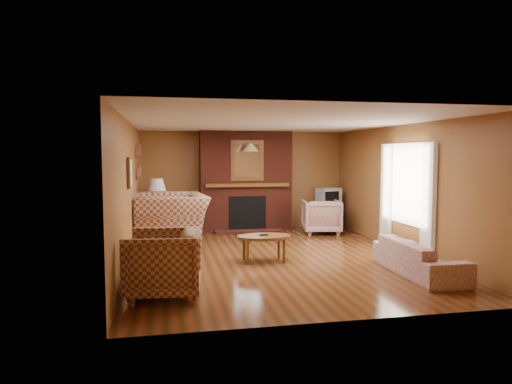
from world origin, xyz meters
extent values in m
plane|color=#44270E|center=(0.00, 0.00, 0.00)|extent=(6.50, 6.50, 0.00)
plane|color=silver|center=(0.00, 0.00, 2.40)|extent=(6.50, 6.50, 0.00)
plane|color=brown|center=(0.00, 3.25, 1.20)|extent=(6.50, 0.00, 6.50)
plane|color=brown|center=(0.00, -3.25, 1.20)|extent=(6.50, 0.00, 6.50)
plane|color=brown|center=(-2.50, 0.00, 1.20)|extent=(0.00, 6.50, 6.50)
plane|color=brown|center=(2.50, 0.00, 1.20)|extent=(0.00, 6.50, 6.50)
cube|color=#561E12|center=(0.00, 3.00, 1.20)|extent=(2.20, 0.50, 2.40)
cube|color=black|center=(0.00, 2.77, 0.45)|extent=(0.90, 0.06, 0.80)
cube|color=#561E12|center=(0.00, 2.60, 0.03)|extent=(1.60, 0.35, 0.06)
cube|color=brown|center=(0.00, 2.73, 1.12)|extent=(2.00, 0.18, 0.08)
cube|color=brown|center=(0.00, 2.76, 1.70)|extent=(0.78, 0.05, 0.95)
cube|color=white|center=(0.00, 2.73, 1.70)|extent=(0.62, 0.02, 0.80)
cube|color=beige|center=(2.44, -0.95, 1.05)|extent=(0.08, 0.35, 2.00)
cube|color=beige|center=(2.44, 0.55, 1.05)|extent=(0.08, 0.35, 2.00)
cube|color=white|center=(2.48, -0.20, 1.30)|extent=(0.03, 1.10, 1.50)
cube|color=brown|center=(-2.47, 1.90, 1.35)|extent=(0.06, 0.55, 0.04)
cube|color=brown|center=(-2.47, 1.90, 1.80)|extent=(0.06, 0.55, 0.04)
cube|color=brown|center=(-2.47, -0.30, 1.55)|extent=(0.04, 0.40, 0.50)
cube|color=silver|center=(-2.44, -0.30, 1.55)|extent=(0.01, 0.32, 0.42)
cylinder|color=black|center=(0.00, 2.30, 2.22)|extent=(0.01, 0.01, 0.35)
cone|color=tan|center=(0.00, 2.30, 2.00)|extent=(0.36, 0.36, 0.18)
imported|color=maroon|center=(-1.85, 1.33, 0.53)|extent=(1.57, 1.75, 1.05)
imported|color=maroon|center=(-1.95, -1.95, 0.43)|extent=(1.04, 1.02, 0.87)
imported|color=beige|center=(1.90, -1.61, 0.26)|extent=(0.75, 1.82, 0.53)
imported|color=beige|center=(1.66, 2.20, 0.39)|extent=(0.98, 1.00, 0.79)
ellipsoid|color=brown|center=(-0.26, -0.30, 0.43)|extent=(0.94, 0.58, 0.05)
cube|color=black|center=(-0.26, -0.30, 0.46)|extent=(0.15, 0.05, 0.02)
cylinder|color=brown|center=(0.06, -0.11, 0.20)|extent=(0.05, 0.05, 0.40)
cylinder|color=brown|center=(-0.57, -0.11, 0.20)|extent=(0.05, 0.05, 0.40)
cylinder|color=brown|center=(0.06, -0.49, 0.20)|extent=(0.05, 0.05, 0.40)
cylinder|color=brown|center=(-0.57, -0.49, 0.20)|extent=(0.05, 0.05, 0.40)
cube|color=brown|center=(-2.10, 2.45, 0.31)|extent=(0.47, 0.47, 0.62)
sphere|color=white|center=(-2.10, 2.45, 0.79)|extent=(0.33, 0.33, 0.33)
cylinder|color=black|center=(-2.10, 2.45, 0.97)|extent=(0.03, 0.03, 0.10)
cone|color=white|center=(-2.10, 2.45, 1.16)|extent=(0.42, 0.42, 0.29)
cube|color=black|center=(2.05, 2.80, 0.28)|extent=(0.56, 0.51, 0.56)
cube|color=#A6A9AE|center=(2.05, 2.80, 0.79)|extent=(0.57, 0.55, 0.45)
cube|color=black|center=(2.05, 2.55, 0.79)|extent=(0.38, 0.09, 0.32)
camera|label=1|loc=(-1.89, -7.88, 1.84)|focal=32.00mm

